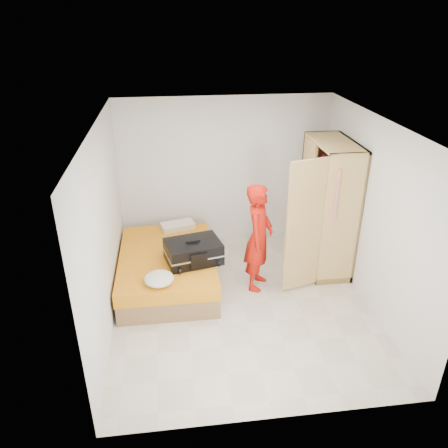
{
  "coord_description": "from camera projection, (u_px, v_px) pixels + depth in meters",
  "views": [
    {
      "loc": [
        -0.92,
        -5.09,
        3.83
      ],
      "look_at": [
        -0.18,
        0.6,
        1.0
      ],
      "focal_mm": 35.0,
      "sensor_mm": 36.0,
      "label": 1
    }
  ],
  "objects": [
    {
      "name": "wardrobe",
      "position": [
        326.0,
        211.0,
        6.81
      ],
      "size": [
        1.16,
        1.33,
        2.1
      ],
      "color": "tan",
      "rests_on": "ground"
    },
    {
      "name": "suitcase",
      "position": [
        193.0,
        252.0,
        6.37
      ],
      "size": [
        0.9,
        0.74,
        0.34
      ],
      "rotation": [
        0.0,
        0.0,
        0.22
      ],
      "color": "black",
      "rests_on": "bed"
    },
    {
      "name": "pillow",
      "position": [
        178.0,
        226.0,
        7.36
      ],
      "size": [
        0.59,
        0.4,
        0.1
      ],
      "primitive_type": "cube",
      "rotation": [
        0.0,
        0.0,
        0.26
      ],
      "color": "white",
      "rests_on": "bed"
    },
    {
      "name": "bed",
      "position": [
        168.0,
        268.0,
        6.71
      ],
      "size": [
        1.42,
        2.02,
        0.5
      ],
      "color": "#9C7246",
      "rests_on": "ground"
    },
    {
      "name": "person",
      "position": [
        259.0,
        237.0,
        6.39
      ],
      "size": [
        0.61,
        0.71,
        1.66
      ],
      "primitive_type": "imported",
      "rotation": [
        0.0,
        0.0,
        1.14
      ],
      "color": "red",
      "rests_on": "ground"
    },
    {
      "name": "room",
      "position": [
        244.0,
        223.0,
        5.75
      ],
      "size": [
        4.0,
        4.02,
        2.6
      ],
      "color": "beige",
      "rests_on": "ground"
    },
    {
      "name": "round_cushion",
      "position": [
        159.0,
        279.0,
        5.86
      ],
      "size": [
        0.4,
        0.4,
        0.15
      ],
      "primitive_type": "ellipsoid",
      "color": "white",
      "rests_on": "bed"
    }
  ]
}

